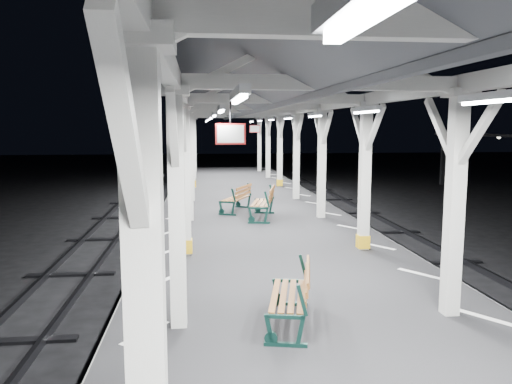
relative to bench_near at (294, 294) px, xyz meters
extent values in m
plane|color=black|center=(0.38, 2.12, -1.45)|extent=(120.00, 120.00, 0.00)
cube|color=black|center=(0.38, 2.12, -0.95)|extent=(6.00, 50.00, 1.00)
cube|color=silver|center=(-2.07, 2.12, -0.44)|extent=(1.00, 48.00, 0.01)
cube|color=silver|center=(2.83, 2.12, -0.44)|extent=(1.00, 48.00, 0.01)
cube|color=#2D2D33|center=(-4.07, 2.12, -1.37)|extent=(0.08, 60.00, 0.16)
cube|color=black|center=(-4.62, 2.12, -1.42)|extent=(2.20, 0.22, 0.06)
cube|color=silver|center=(-1.62, -3.88, 1.15)|extent=(0.22, 0.22, 3.20)
cube|color=silver|center=(-1.62, -3.88, 2.81)|extent=(0.40, 0.40, 0.12)
cube|color=silver|center=(-1.62, -3.33, 2.30)|extent=(0.10, 0.99, 0.99)
cube|color=silver|center=(-1.62, -4.43, 2.30)|extent=(0.10, 0.99, 0.99)
cube|color=silver|center=(-1.62, 0.12, 1.15)|extent=(0.22, 0.22, 3.20)
cube|color=silver|center=(-1.62, 0.12, 2.81)|extent=(0.40, 0.40, 0.12)
cube|color=silver|center=(-1.62, 0.67, 2.30)|extent=(0.10, 0.99, 0.99)
cube|color=silver|center=(-1.62, -0.43, 2.30)|extent=(0.10, 0.99, 0.99)
cube|color=silver|center=(-1.62, 4.12, 1.15)|extent=(0.22, 0.22, 3.20)
cube|color=silver|center=(-1.62, 4.12, 2.81)|extent=(0.40, 0.40, 0.12)
cube|color=gold|center=(-1.62, 4.12, -0.27)|extent=(0.26, 0.26, 0.30)
cube|color=silver|center=(-1.62, 4.67, 2.30)|extent=(0.10, 0.99, 0.99)
cube|color=silver|center=(-1.62, 3.57, 2.30)|extent=(0.10, 0.99, 0.99)
cube|color=silver|center=(-1.62, 8.12, 1.15)|extent=(0.22, 0.22, 3.20)
cube|color=silver|center=(-1.62, 8.12, 2.81)|extent=(0.40, 0.40, 0.12)
cube|color=silver|center=(-1.62, 8.67, 2.30)|extent=(0.10, 0.99, 0.99)
cube|color=silver|center=(-1.62, 7.57, 2.30)|extent=(0.10, 0.99, 0.99)
cube|color=silver|center=(-1.62, 12.12, 1.15)|extent=(0.22, 0.22, 3.20)
cube|color=silver|center=(-1.62, 12.12, 2.81)|extent=(0.40, 0.40, 0.12)
cube|color=silver|center=(-1.62, 12.67, 2.30)|extent=(0.10, 0.99, 0.99)
cube|color=silver|center=(-1.62, 11.57, 2.30)|extent=(0.10, 0.99, 0.99)
cube|color=silver|center=(-1.62, 16.12, 1.15)|extent=(0.22, 0.22, 3.20)
cube|color=silver|center=(-1.62, 16.12, 2.81)|extent=(0.40, 0.40, 0.12)
cube|color=gold|center=(-1.62, 16.12, -0.27)|extent=(0.26, 0.26, 0.30)
cube|color=silver|center=(-1.62, 16.67, 2.30)|extent=(0.10, 0.99, 0.99)
cube|color=silver|center=(-1.62, 15.57, 2.30)|extent=(0.10, 0.99, 0.99)
cube|color=silver|center=(-1.62, 20.12, 1.15)|extent=(0.22, 0.22, 3.20)
cube|color=silver|center=(-1.62, 20.12, 2.81)|extent=(0.40, 0.40, 0.12)
cube|color=silver|center=(-1.62, 20.67, 2.30)|extent=(0.10, 0.99, 0.99)
cube|color=silver|center=(-1.62, 19.57, 2.30)|extent=(0.10, 0.99, 0.99)
cube|color=silver|center=(-1.62, 24.12, 1.15)|extent=(0.22, 0.22, 3.20)
cube|color=silver|center=(-1.62, 24.12, 2.81)|extent=(0.40, 0.40, 0.12)
cube|color=silver|center=(-1.62, 24.67, 2.30)|extent=(0.10, 0.99, 0.99)
cube|color=silver|center=(-1.62, 23.57, 2.30)|extent=(0.10, 0.99, 0.99)
cube|color=silver|center=(2.38, 0.12, 1.15)|extent=(0.22, 0.22, 3.20)
cube|color=silver|center=(2.38, 0.12, 2.81)|extent=(0.40, 0.40, 0.12)
cube|color=silver|center=(2.38, 0.67, 2.30)|extent=(0.10, 0.99, 0.99)
cube|color=silver|center=(2.38, -0.43, 2.30)|extent=(0.10, 0.99, 0.99)
cube|color=silver|center=(2.38, 4.12, 1.15)|extent=(0.22, 0.22, 3.20)
cube|color=silver|center=(2.38, 4.12, 2.81)|extent=(0.40, 0.40, 0.12)
cube|color=gold|center=(2.38, 4.12, -0.27)|extent=(0.26, 0.26, 0.30)
cube|color=silver|center=(2.38, 4.67, 2.30)|extent=(0.10, 0.99, 0.99)
cube|color=silver|center=(2.38, 3.57, 2.30)|extent=(0.10, 0.99, 0.99)
cube|color=silver|center=(2.38, 8.12, 1.15)|extent=(0.22, 0.22, 3.20)
cube|color=silver|center=(2.38, 8.12, 2.81)|extent=(0.40, 0.40, 0.12)
cube|color=silver|center=(2.38, 8.67, 2.30)|extent=(0.10, 0.99, 0.99)
cube|color=silver|center=(2.38, 7.57, 2.30)|extent=(0.10, 0.99, 0.99)
cube|color=silver|center=(2.38, 12.12, 1.15)|extent=(0.22, 0.22, 3.20)
cube|color=silver|center=(2.38, 12.12, 2.81)|extent=(0.40, 0.40, 0.12)
cube|color=silver|center=(2.38, 12.67, 2.30)|extent=(0.10, 0.99, 0.99)
cube|color=silver|center=(2.38, 11.57, 2.30)|extent=(0.10, 0.99, 0.99)
cube|color=silver|center=(2.38, 16.12, 1.15)|extent=(0.22, 0.22, 3.20)
cube|color=silver|center=(2.38, 16.12, 2.81)|extent=(0.40, 0.40, 0.12)
cube|color=gold|center=(2.38, 16.12, -0.27)|extent=(0.26, 0.26, 0.30)
cube|color=silver|center=(2.38, 16.67, 2.30)|extent=(0.10, 0.99, 0.99)
cube|color=silver|center=(2.38, 15.57, 2.30)|extent=(0.10, 0.99, 0.99)
cube|color=silver|center=(2.38, 20.12, 1.15)|extent=(0.22, 0.22, 3.20)
cube|color=silver|center=(2.38, 20.12, 2.81)|extent=(0.40, 0.40, 0.12)
cube|color=silver|center=(2.38, 20.67, 2.30)|extent=(0.10, 0.99, 0.99)
cube|color=silver|center=(2.38, 19.57, 2.30)|extent=(0.10, 0.99, 0.99)
cube|color=silver|center=(2.38, 24.12, 1.15)|extent=(0.22, 0.22, 3.20)
cube|color=silver|center=(2.38, 24.12, 2.81)|extent=(0.40, 0.40, 0.12)
cube|color=silver|center=(2.38, 24.67, 2.30)|extent=(0.10, 0.99, 0.99)
cube|color=silver|center=(2.38, 23.57, 2.30)|extent=(0.10, 0.99, 0.99)
cube|color=silver|center=(-1.62, 2.12, 2.93)|extent=(0.18, 48.00, 0.24)
cube|color=silver|center=(2.38, 2.12, 2.93)|extent=(0.18, 48.00, 0.24)
cube|color=silver|center=(0.38, -3.88, 2.93)|extent=(4.20, 0.14, 0.20)
cube|color=silver|center=(0.38, 0.12, 2.93)|extent=(4.20, 0.14, 0.20)
cube|color=silver|center=(0.38, 4.12, 2.93)|extent=(4.20, 0.14, 0.20)
cube|color=silver|center=(0.38, 8.12, 2.93)|extent=(4.20, 0.14, 0.20)
cube|color=silver|center=(0.38, 12.12, 2.93)|extent=(4.20, 0.14, 0.20)
cube|color=silver|center=(0.38, 16.12, 2.93)|extent=(4.20, 0.14, 0.20)
cube|color=silver|center=(0.38, 20.12, 2.93)|extent=(4.20, 0.14, 0.20)
cube|color=silver|center=(0.38, 24.12, 2.93)|extent=(4.20, 0.14, 0.20)
cube|color=silver|center=(0.38, 2.12, 3.85)|extent=(0.16, 48.00, 0.20)
cube|color=#4B4D52|center=(-0.92, 2.12, 3.47)|extent=(2.80, 49.00, 1.45)
cube|color=#4B4D52|center=(1.68, 2.12, 3.47)|extent=(2.80, 49.00, 1.45)
cube|color=silver|center=(-0.92, -1.88, 2.65)|extent=(0.10, 1.35, 0.08)
cube|color=white|center=(-0.92, -1.88, 2.60)|extent=(0.05, 1.25, 0.05)
cube|color=silver|center=(-0.92, 2.12, 2.65)|extent=(0.10, 1.35, 0.08)
cube|color=white|center=(-0.92, 2.12, 2.60)|extent=(0.05, 1.25, 0.05)
cube|color=silver|center=(-0.92, 6.12, 2.65)|extent=(0.10, 1.35, 0.08)
cube|color=white|center=(-0.92, 6.12, 2.60)|extent=(0.05, 1.25, 0.05)
cube|color=silver|center=(-0.92, 10.12, 2.65)|extent=(0.10, 1.35, 0.08)
cube|color=white|center=(-0.92, 10.12, 2.60)|extent=(0.05, 1.25, 0.05)
cube|color=silver|center=(-0.92, 14.12, 2.65)|extent=(0.10, 1.35, 0.08)
cube|color=white|center=(-0.92, 14.12, 2.60)|extent=(0.05, 1.25, 0.05)
cube|color=silver|center=(-0.92, 18.12, 2.65)|extent=(0.10, 1.35, 0.08)
cube|color=white|center=(-0.92, 18.12, 2.60)|extent=(0.05, 1.25, 0.05)
cube|color=silver|center=(-0.92, 22.12, 2.65)|extent=(0.10, 1.35, 0.08)
cube|color=white|center=(-0.92, 22.12, 2.60)|extent=(0.05, 1.25, 0.05)
cube|color=silver|center=(1.68, -1.88, 2.65)|extent=(0.10, 1.35, 0.08)
cube|color=white|center=(1.68, -1.88, 2.60)|extent=(0.05, 1.25, 0.05)
cube|color=silver|center=(1.68, 2.12, 2.65)|extent=(0.10, 1.35, 0.08)
cube|color=white|center=(1.68, 2.12, 2.60)|extent=(0.05, 1.25, 0.05)
cube|color=silver|center=(1.68, 6.12, 2.65)|extent=(0.10, 1.35, 0.08)
cube|color=white|center=(1.68, 6.12, 2.60)|extent=(0.05, 1.25, 0.05)
cube|color=silver|center=(1.68, 10.12, 2.65)|extent=(0.10, 1.35, 0.08)
cube|color=white|center=(1.68, 10.12, 2.60)|extent=(0.05, 1.25, 0.05)
cube|color=silver|center=(1.68, 14.12, 2.65)|extent=(0.10, 1.35, 0.08)
cube|color=white|center=(1.68, 14.12, 2.60)|extent=(0.05, 1.25, 0.05)
cube|color=silver|center=(1.68, 18.12, 2.65)|extent=(0.10, 1.35, 0.08)
cube|color=white|center=(1.68, 18.12, 2.60)|extent=(0.05, 1.25, 0.05)
cube|color=silver|center=(1.68, 22.12, 2.65)|extent=(0.10, 1.35, 0.08)
cube|color=white|center=(1.68, 22.12, 2.60)|extent=(0.05, 1.25, 0.05)
cylinder|color=black|center=(-0.79, 1.64, 2.57)|extent=(0.02, 0.02, 0.36)
cube|color=red|center=(-0.79, 1.64, 2.22)|extent=(0.50, 0.03, 0.35)
cube|color=white|center=(-0.79, 1.64, 2.22)|extent=(0.44, 0.04, 0.29)
cylinder|color=black|center=(1.28, 16.63, 2.57)|extent=(0.02, 0.02, 0.36)
cube|color=red|center=(1.28, 16.63, 2.22)|extent=(0.50, 0.03, 0.35)
cube|color=white|center=(1.28, 16.63, 2.22)|extent=(0.44, 0.05, 0.29)
cube|color=black|center=(14.38, 24.12, 0.20)|extent=(0.20, 0.20, 3.30)
sphere|color=silver|center=(14.38, 18.12, 1.77)|extent=(0.20, 0.20, 0.20)
sphere|color=silver|center=(14.38, 24.12, 1.77)|extent=(0.20, 0.20, 0.20)
cube|color=#0E2E29|center=(-0.25, -0.71, -0.42)|extent=(0.56, 0.17, 0.06)
cube|color=#0E2E29|center=(-0.45, -0.66, -0.23)|extent=(0.15, 0.08, 0.43)
cube|color=#0E2E29|center=(-0.06, -0.75, -0.23)|extent=(0.14, 0.07, 0.43)
cube|color=#0E2E29|center=(-0.05, -0.75, 0.18)|extent=(0.16, 0.08, 0.41)
cube|color=#0E2E29|center=(0.07, 0.75, -0.42)|extent=(0.56, 0.17, 0.06)
cube|color=#0E2E29|center=(-0.13, 0.79, -0.23)|extent=(0.15, 0.08, 0.43)
cube|color=#0E2E29|center=(0.25, 0.71, -0.23)|extent=(0.14, 0.07, 0.43)
cube|color=#0E2E29|center=(0.27, 0.70, 0.18)|extent=(0.16, 0.08, 0.41)
cube|color=brown|center=(-0.27, 0.06, -0.03)|extent=(0.38, 1.40, 0.03)
cube|color=brown|center=(-0.15, 0.03, -0.03)|extent=(0.38, 1.40, 0.03)
cube|color=brown|center=(-0.03, 0.01, -0.03)|extent=(0.38, 1.40, 0.03)
cube|color=brown|center=(0.09, -0.02, -0.03)|extent=(0.38, 1.40, 0.03)
cube|color=brown|center=(0.15, -0.03, 0.10)|extent=(0.35, 1.39, 0.09)
cube|color=brown|center=(0.17, -0.04, 0.22)|extent=(0.35, 1.39, 0.09)
cube|color=brown|center=(0.19, -0.04, 0.35)|extent=(0.35, 1.39, 0.09)
cube|color=#0E2E29|center=(-0.46, 8.81, -0.42)|extent=(0.55, 0.29, 0.06)
cube|color=#0E2E29|center=(-0.66, 8.89, -0.22)|extent=(0.16, 0.11, 0.45)
cube|color=#0E2E29|center=(-0.28, 8.73, -0.22)|extent=(0.14, 0.10, 0.45)
cube|color=#0E2E29|center=(-0.27, 8.72, 0.20)|extent=(0.16, 0.11, 0.42)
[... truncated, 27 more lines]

